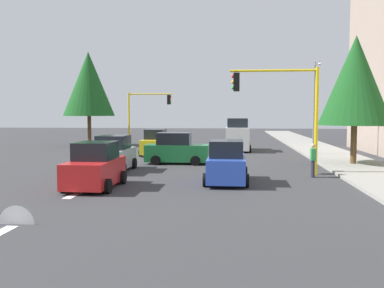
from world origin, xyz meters
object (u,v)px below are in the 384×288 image
object	(u,v)px
tree_opposite_side	(89,84)
pedestrian_crossing	(313,159)
delivery_van_white	(237,136)
car_yellow	(155,143)
car_silver	(113,155)
car_blue	(226,163)
car_green	(176,150)
tree_roadside_near	(355,81)
street_lamp_curbside	(315,98)
traffic_signal_far_right	(147,108)
traffic_signal_near_left	(281,99)
car_red	(95,167)

from	to	relation	value
tree_opposite_side	pedestrian_crossing	xyz separation A→B (m)	(18.98, 18.19, -5.15)
delivery_van_white	car_yellow	distance (m)	7.57
delivery_van_white	car_silver	bearing A→B (deg)	-27.59
car_blue	car_silver	bearing A→B (deg)	-117.77
car_blue	car_green	world-z (taller)	same
tree_roadside_near	pedestrian_crossing	world-z (taller)	tree_roadside_near
tree_opposite_side	pedestrian_crossing	bearing A→B (deg)	43.78
delivery_van_white	tree_opposite_side	bearing A→B (deg)	-106.69
tree_opposite_side	car_green	distance (m)	18.31
street_lamp_curbside	car_yellow	size ratio (longest dim) A/B	1.77
traffic_signal_far_right	street_lamp_curbside	bearing A→B (deg)	55.00
traffic_signal_far_right	car_blue	distance (m)	24.73
car_yellow	car_blue	size ratio (longest dim) A/B	1.01
delivery_van_white	car_yellow	xyz separation A→B (m)	(4.17, -6.31, -0.39)
car_green	traffic_signal_near_left	bearing A→B (deg)	56.60
traffic_signal_near_left	delivery_van_white	size ratio (longest dim) A/B	1.16
car_silver	traffic_signal_near_left	bearing A→B (deg)	88.01
car_red	car_silver	distance (m)	5.31
car_green	car_silver	bearing A→B (deg)	-39.70
car_red	car_blue	bearing A→B (deg)	108.84
traffic_signal_far_right	tree_roadside_near	xyz separation A→B (m)	(16.00, 16.14, 1.40)
car_yellow	delivery_van_white	bearing A→B (deg)	123.43
car_red	pedestrian_crossing	size ratio (longest dim) A/B	2.21
delivery_van_white	pedestrian_crossing	bearing A→B (deg)	14.08
street_lamp_curbside	tree_roadside_near	size ratio (longest dim) A/B	0.89
tree_opposite_side	car_yellow	xyz separation A→B (m)	(8.52, 8.21, -5.16)
traffic_signal_near_left	car_blue	xyz separation A→B (m)	(3.03, -2.77, -3.05)
tree_opposite_side	car_blue	distance (m)	25.74
car_red	car_silver	xyz separation A→B (m)	(-5.26, -0.75, 0.00)
tree_opposite_side	car_yellow	bearing A→B (deg)	43.94
street_lamp_curbside	car_green	size ratio (longest dim) A/B	1.76
car_blue	pedestrian_crossing	xyz separation A→B (m)	(-2.05, 4.28, 0.01)
street_lamp_curbside	car_red	bearing A→B (deg)	-39.25
pedestrian_crossing	car_green	bearing A→B (deg)	-123.32
car_silver	pedestrian_crossing	world-z (taller)	car_silver
car_green	street_lamp_curbside	bearing A→B (deg)	120.34
traffic_signal_far_right	car_red	world-z (taller)	traffic_signal_far_right
traffic_signal_far_right	car_red	distance (m)	25.28
car_yellow	car_silver	distance (m)	9.19
tree_roadside_near	pedestrian_crossing	xyz separation A→B (m)	(4.98, -3.31, -4.26)
car_blue	traffic_signal_near_left	bearing A→B (deg)	137.62
traffic_signal_near_left	delivery_van_white	xyz separation A→B (m)	(-13.65, -2.16, -2.67)
delivery_van_white	car_green	size ratio (longest dim) A/B	1.21
delivery_van_white	car_yellow	world-z (taller)	delivery_van_white
tree_roadside_near	delivery_van_white	bearing A→B (deg)	-144.13
car_yellow	car_blue	world-z (taller)	same
car_blue	pedestrian_crossing	size ratio (longest dim) A/B	2.32
car_yellow	pedestrian_crossing	size ratio (longest dim) A/B	2.33
traffic_signal_near_left	car_silver	bearing A→B (deg)	-91.99
street_lamp_curbside	tree_roadside_near	distance (m)	5.82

